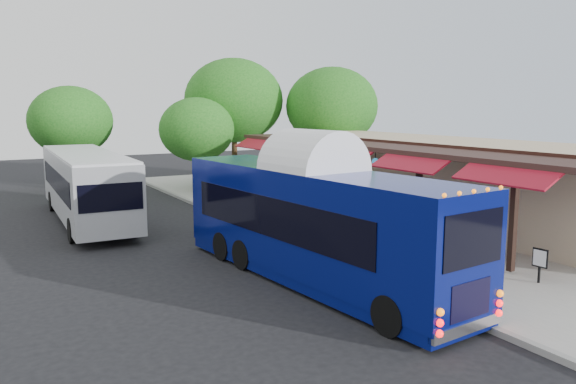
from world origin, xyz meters
TOP-DOWN VIEW (x-y plane):
  - ground at (0.00, 0.00)m, footprint 90.00×90.00m
  - sidewalk at (5.00, 4.00)m, footprint 10.00×40.00m
  - curb at (0.05, 4.00)m, footprint 0.20×40.00m
  - station_shelter at (8.38, 4.00)m, footprint 8.15×20.00m
  - coach_bus at (-1.45, -1.32)m, footprint 3.36×11.13m
  - city_bus at (-5.52, 10.99)m, footprint 2.82×11.47m
  - ped_a at (1.40, 3.01)m, footprint 0.84×0.78m
  - ped_b at (0.60, -2.00)m, footprint 1.04×0.86m
  - ped_c at (0.79, 2.65)m, footprint 1.01×0.89m
  - ped_d at (2.02, 14.00)m, footprint 1.13×0.80m
  - sign_board at (3.72, -5.00)m, footprint 0.10×0.45m
  - tree_left at (1.72, 16.43)m, footprint 4.37×4.37m
  - tree_mid at (5.22, 18.93)m, footprint 6.36×6.36m
  - tree_right at (10.64, 15.66)m, footprint 5.92×5.92m
  - tree_far at (-4.47, 21.23)m, footprint 4.92×4.92m

SIDE VIEW (x-z plane):
  - ground at x=0.00m, z-range 0.00..0.00m
  - sidewalk at x=5.00m, z-range 0.00..0.15m
  - curb at x=0.05m, z-range -0.01..0.15m
  - sign_board at x=3.72m, z-range 0.33..1.31m
  - ped_d at x=2.02m, z-range 0.15..1.74m
  - ped_c at x=0.79m, z-range 0.15..1.79m
  - ped_a at x=1.40m, z-range 0.15..2.08m
  - ped_b at x=0.60m, z-range 0.15..2.12m
  - city_bus at x=-5.52m, z-range 0.16..3.23m
  - station_shelter at x=8.38m, z-range 0.05..3.65m
  - coach_bus at x=-1.45m, z-range 0.13..3.64m
  - tree_left at x=1.72m, z-range 0.93..6.52m
  - tree_far at x=-4.47m, z-range 1.05..7.34m
  - tree_right at x=10.64m, z-range 1.27..8.85m
  - tree_mid at x=5.22m, z-range 1.36..9.50m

